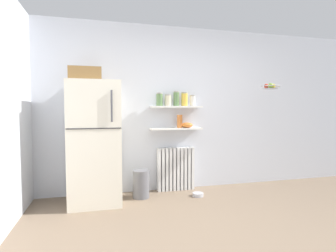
# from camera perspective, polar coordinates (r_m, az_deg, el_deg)

# --- Properties ---
(ground_plane) EXTENTS (7.04, 7.04, 0.00)m
(ground_plane) POSITION_cam_1_polar(r_m,az_deg,el_deg) (3.21, 10.95, -20.20)
(ground_plane) COLOR #7A6651
(back_wall) EXTENTS (7.04, 0.10, 2.60)m
(back_wall) POSITION_cam_1_polar(r_m,az_deg,el_deg) (4.39, 2.41, 3.67)
(back_wall) COLOR silver
(back_wall) RESTS_ON ground_plane
(refrigerator) EXTENTS (0.68, 0.72, 1.84)m
(refrigerator) POSITION_cam_1_polar(r_m,az_deg,el_deg) (3.83, -15.39, -2.86)
(refrigerator) COLOR silver
(refrigerator) RESTS_ON ground_plane
(radiator) EXTENTS (0.59, 0.12, 0.68)m
(radiator) POSITION_cam_1_polar(r_m,az_deg,el_deg) (4.34, 1.63, -9.11)
(radiator) COLOR white
(radiator) RESTS_ON ground_plane
(wall_shelf_lower) EXTENTS (0.81, 0.22, 0.02)m
(wall_shelf_lower) POSITION_cam_1_polar(r_m,az_deg,el_deg) (4.22, 1.76, -0.58)
(wall_shelf_lower) COLOR white
(wall_shelf_upper) EXTENTS (0.81, 0.22, 0.02)m
(wall_shelf_upper) POSITION_cam_1_polar(r_m,az_deg,el_deg) (4.21, 1.77, 4.10)
(wall_shelf_upper) COLOR white
(storage_jar_0) EXTENTS (0.10, 0.10, 0.20)m
(storage_jar_0) POSITION_cam_1_polar(r_m,az_deg,el_deg) (4.14, -1.82, 5.67)
(storage_jar_0) COLOR #5B7F4C
(storage_jar_0) RESTS_ON wall_shelf_upper
(storage_jar_1) EXTENTS (0.10, 0.10, 0.18)m
(storage_jar_1) POSITION_cam_1_polar(r_m,az_deg,el_deg) (4.17, -0.01, 5.49)
(storage_jar_1) COLOR beige
(storage_jar_1) RESTS_ON wall_shelf_upper
(storage_jar_2) EXTENTS (0.09, 0.09, 0.23)m
(storage_jar_2) POSITION_cam_1_polar(r_m,az_deg,el_deg) (4.21, 1.77, 5.82)
(storage_jar_2) COLOR #5B7F4C
(storage_jar_2) RESTS_ON wall_shelf_upper
(storage_jar_3) EXTENTS (0.10, 0.10, 0.22)m
(storage_jar_3) POSITION_cam_1_polar(r_m,az_deg,el_deg) (4.25, 3.52, 5.70)
(storage_jar_3) COLOR yellow
(storage_jar_3) RESTS_ON wall_shelf_upper
(storage_jar_4) EXTENTS (0.09, 0.09, 0.17)m
(storage_jar_4) POSITION_cam_1_polar(r_m,az_deg,el_deg) (4.29, 5.23, 5.38)
(storage_jar_4) COLOR silver
(storage_jar_4) RESTS_ON wall_shelf_upper
(vase) EXTENTS (0.09, 0.09, 0.21)m
(vase) POSITION_cam_1_polar(r_m,az_deg,el_deg) (4.23, 2.51, 1.00)
(vase) COLOR #CC7033
(vase) RESTS_ON wall_shelf_lower
(shelf_bowl) EXTENTS (0.19, 0.19, 0.08)m
(shelf_bowl) POSITION_cam_1_polar(r_m,az_deg,el_deg) (4.27, 4.06, 0.20)
(shelf_bowl) COLOR orange
(shelf_bowl) RESTS_ON wall_shelf_lower
(trash_bin) EXTENTS (0.24, 0.24, 0.41)m
(trash_bin) POSITION_cam_1_polar(r_m,az_deg,el_deg) (4.02, -5.76, -12.15)
(trash_bin) COLOR slate
(trash_bin) RESTS_ON ground_plane
(pet_food_bowl) EXTENTS (0.16, 0.16, 0.05)m
(pet_food_bowl) POSITION_cam_1_polar(r_m,az_deg,el_deg) (4.14, 6.40, -14.28)
(pet_food_bowl) COLOR #B7B7BC
(pet_food_bowl) RESTS_ON ground_plane
(hanging_fruit_basket) EXTENTS (0.29, 0.29, 0.09)m
(hanging_fruit_basket) POSITION_cam_1_polar(r_m,az_deg,el_deg) (4.54, 20.99, 7.85)
(hanging_fruit_basket) COLOR #B2B2B7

